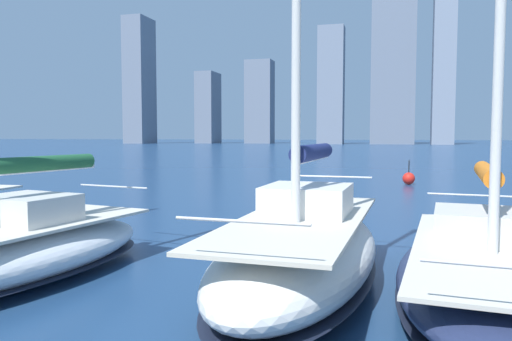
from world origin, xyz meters
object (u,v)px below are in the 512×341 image
(sailboat_orange, at_px, (489,268))
(sailboat_navy, at_px, (302,249))
(sailboat_forest, at_px, (14,247))
(channel_buoy, at_px, (409,178))

(sailboat_orange, xyz_separation_m, sailboat_navy, (3.20, 0.05, 0.15))
(sailboat_forest, relative_size, channel_buoy, 8.26)
(sailboat_forest, bearing_deg, sailboat_orange, -173.30)
(sailboat_navy, xyz_separation_m, sailboat_forest, (5.57, 0.98, -0.08))
(sailboat_orange, relative_size, sailboat_navy, 1.18)
(sailboat_orange, xyz_separation_m, sailboat_forest, (8.77, 1.03, 0.06))
(sailboat_forest, bearing_deg, channel_buoy, -110.24)
(sailboat_navy, bearing_deg, sailboat_orange, -179.11)
(sailboat_navy, bearing_deg, channel_buoy, -96.90)
(sailboat_navy, height_order, sailboat_forest, sailboat_forest)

